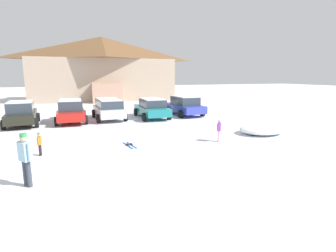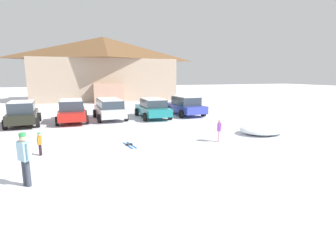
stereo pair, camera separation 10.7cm
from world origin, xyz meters
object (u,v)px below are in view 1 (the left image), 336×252
at_px(parked_red_sedan, 71,111).
at_px(parked_teal_hatchback, 152,108).
at_px(parked_silver_wagon, 109,108).
at_px(skier_adult_in_blue_parka, 25,157).
at_px(pair_of_skis, 130,145).
at_px(parked_black_sedan, 21,113).
at_px(plowed_snow_pile, 262,129).
at_px(parked_blue_hatchback, 184,105).
at_px(skier_child_in_purple_jacket, 219,129).
at_px(ski_lodge, 103,68).
at_px(skier_child_in_orange_jacket, 40,143).

distance_m(parked_red_sedan, parked_teal_hatchback, 6.09).
height_order(parked_red_sedan, parked_silver_wagon, parked_red_sedan).
xyz_separation_m(parked_red_sedan, skier_adult_in_blue_parka, (-1.37, -11.62, 0.11)).
bearing_deg(parked_red_sedan, pair_of_skis, -72.22).
bearing_deg(parked_black_sedan, pair_of_skis, -53.44).
distance_m(parked_red_sedan, plowed_snow_pile, 13.21).
xyz_separation_m(parked_blue_hatchback, skier_child_in_purple_jacket, (-2.07, -9.08, -0.17)).
distance_m(skier_child_in_purple_jacket, plowed_snow_pile, 3.44).
height_order(skier_child_in_purple_jacket, pair_of_skis, skier_child_in_purple_jacket).
xyz_separation_m(parked_silver_wagon, pair_of_skis, (-0.17, -8.23, -0.84)).
distance_m(ski_lodge, parked_red_sedan, 19.43).
xyz_separation_m(parked_silver_wagon, plowed_snow_pile, (7.65, -8.35, -0.60)).
distance_m(parked_teal_hatchback, skier_child_in_purple_jacket, 8.64).
bearing_deg(parked_red_sedan, parked_black_sedan, -174.88).
bearing_deg(skier_adult_in_blue_parka, ski_lodge, 78.83).
bearing_deg(pair_of_skis, ski_lodge, 85.66).
xyz_separation_m(ski_lodge, skier_child_in_purple_jacket, (2.47, -27.39, -3.73)).
relative_size(parked_black_sedan, skier_child_in_orange_jacket, 4.36).
xyz_separation_m(parked_blue_hatchback, plowed_snow_pile, (1.26, -8.36, -0.56)).
xyz_separation_m(skier_child_in_orange_jacket, pair_of_skis, (3.90, 0.27, -0.54)).
xyz_separation_m(parked_blue_hatchback, pair_of_skis, (-6.56, -8.24, -0.80)).
height_order(parked_silver_wagon, plowed_snow_pile, parked_silver_wagon).
distance_m(parked_red_sedan, parked_blue_hatchback, 9.13).
height_order(skier_adult_in_blue_parka, pair_of_skis, skier_adult_in_blue_parka).
height_order(ski_lodge, skier_adult_in_blue_parka, ski_lodge).
relative_size(parked_red_sedan, pair_of_skis, 3.48).
distance_m(parked_silver_wagon, plowed_snow_pile, 11.34).
xyz_separation_m(skier_child_in_purple_jacket, pair_of_skis, (-4.49, 0.84, -0.64)).
bearing_deg(plowed_snow_pile, skier_child_in_purple_jacket, -167.86).
bearing_deg(parked_silver_wagon, parked_teal_hatchback, -8.15).
height_order(pair_of_skis, plowed_snow_pile, plowed_snow_pile).
distance_m(skier_child_in_orange_jacket, plowed_snow_pile, 11.72).
height_order(parked_teal_hatchback, plowed_snow_pile, parked_teal_hatchback).
bearing_deg(ski_lodge, parked_silver_wagon, -95.75).
height_order(parked_blue_hatchback, plowed_snow_pile, parked_blue_hatchback).
relative_size(parked_black_sedan, plowed_snow_pile, 1.59).
height_order(skier_child_in_orange_jacket, skier_child_in_purple_jacket, skier_child_in_purple_jacket).
xyz_separation_m(parked_black_sedan, plowed_snow_pile, (13.56, -7.85, -0.57)).
height_order(parked_blue_hatchback, skier_child_in_purple_jacket, parked_blue_hatchback).
bearing_deg(parked_black_sedan, skier_child_in_orange_jacket, -77.08).
distance_m(parked_black_sedan, skier_child_in_purple_jacket, 13.34).
bearing_deg(parked_silver_wagon, pair_of_skis, -91.18).
bearing_deg(parked_teal_hatchback, skier_adult_in_blue_parka, -123.30).
xyz_separation_m(parked_black_sedan, parked_teal_hatchback, (9.25, 0.02, -0.03)).
height_order(ski_lodge, parked_blue_hatchback, ski_lodge).
height_order(parked_teal_hatchback, skier_child_in_orange_jacket, parked_teal_hatchback).
bearing_deg(skier_child_in_purple_jacket, parked_silver_wagon, 115.47).
xyz_separation_m(parked_silver_wagon, parked_teal_hatchback, (3.34, -0.48, -0.07)).
bearing_deg(pair_of_skis, skier_adult_in_blue_parka, -137.57).
xyz_separation_m(parked_red_sedan, pair_of_skis, (2.57, -8.02, -0.81)).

